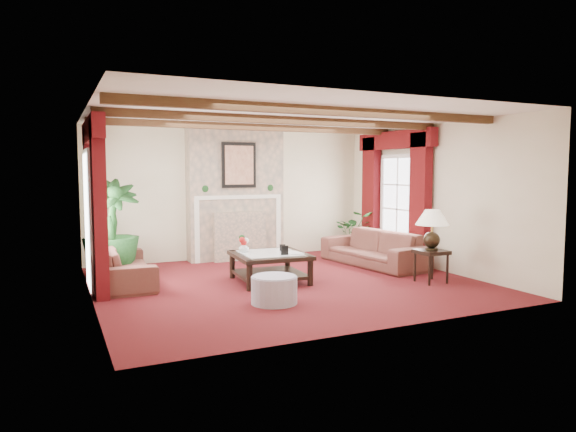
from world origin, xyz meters
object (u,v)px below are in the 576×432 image
sofa_right (373,243)px  ottoman (274,290)px  sofa_left (124,259)px  potted_palm (112,249)px  coffee_table (270,268)px  side_table (431,266)px

sofa_right → ottoman: (-2.89, -1.85, -0.26)m
sofa_right → ottoman: size_ratio=3.66×
sofa_left → potted_palm: 0.69m
coffee_table → ottoman: coffee_table is taller
potted_palm → coffee_table: bearing=-34.1°
sofa_left → sofa_right: (4.61, -0.37, 0.04)m
side_table → coffee_table: bearing=154.2°
sofa_left → side_table: (4.59, -2.06, -0.14)m
sofa_left → ottoman: sofa_left is taller
sofa_right → coffee_table: sofa_right is taller
sofa_right → ottoman: 3.44m
sofa_left → potted_palm: (-0.12, 0.68, 0.07)m
sofa_left → coffee_table: 2.39m
coffee_table → ottoman: (-0.49, -1.32, -0.05)m
sofa_right → potted_palm: 4.84m
sofa_right → potted_palm: potted_palm is taller
sofa_left → ottoman: bearing=-140.4°
potted_palm → sofa_left: bearing=-79.7°
coffee_table → ottoman: size_ratio=1.81×
sofa_right → coffee_table: bearing=-84.3°
potted_palm → coffee_table: potted_palm is taller
ottoman → sofa_right: bearing=32.6°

